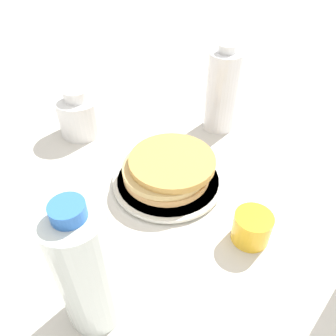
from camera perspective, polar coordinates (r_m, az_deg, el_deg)
name	(u,v)px	position (r m, az deg, el deg)	size (l,w,h in m)	color
ground_plane	(164,193)	(0.66, -0.71, -4.34)	(4.00, 4.00, 0.00)	silver
plate	(168,180)	(0.67, 0.00, -2.11)	(0.23, 0.23, 0.01)	silver
pancake_stack	(167,169)	(0.65, -0.12, -0.19)	(0.18, 0.18, 0.05)	tan
juice_glass	(252,228)	(0.58, 14.38, -10.02)	(0.07, 0.07, 0.06)	yellow
cream_jug	(80,115)	(0.82, -15.08, 8.98)	(0.10, 0.10, 0.11)	white
water_bottle_near	(86,270)	(0.44, -14.15, -16.82)	(0.08, 0.08, 0.22)	silver
water_bottle_mid	(222,91)	(0.80, 9.41, 13.02)	(0.08, 0.08, 0.21)	white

